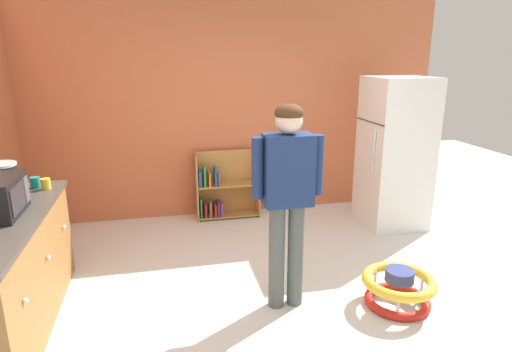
% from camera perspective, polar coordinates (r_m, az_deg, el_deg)
% --- Properties ---
extents(ground_plane, '(12.00, 12.00, 0.00)m').
position_cam_1_polar(ground_plane, '(3.83, 4.82, -16.28)').
color(ground_plane, silver).
rests_on(ground_plane, ground).
extents(back_wall, '(5.20, 0.06, 2.70)m').
position_cam_1_polar(back_wall, '(5.55, -2.11, 8.75)').
color(back_wall, '#C36741').
rests_on(back_wall, ground).
extents(kitchen_counter, '(0.65, 1.86, 0.90)m').
position_cam_1_polar(kitchen_counter, '(3.78, -30.22, -11.17)').
color(kitchen_counter, olive).
rests_on(kitchen_counter, ground).
extents(refrigerator, '(0.73, 0.68, 1.78)m').
position_cam_1_polar(refrigerator, '(5.39, 17.81, 2.83)').
color(refrigerator, white).
rests_on(refrigerator, ground).
extents(bookshelf, '(0.80, 0.28, 0.85)m').
position_cam_1_polar(bookshelf, '(5.54, -4.37, -1.71)').
color(bookshelf, '#B67E3F').
rests_on(bookshelf, ground).
extents(standing_person, '(0.57, 0.22, 1.68)m').
position_cam_1_polar(standing_person, '(3.38, 4.16, -1.70)').
color(standing_person, '#4F5855').
rests_on(standing_person, ground).
extents(baby_walker, '(0.60, 0.60, 0.32)m').
position_cam_1_polar(baby_walker, '(3.90, 18.22, -13.78)').
color(baby_walker, red).
rests_on(baby_walker, ground).
extents(crock_pot, '(0.27, 0.27, 0.30)m').
position_cam_1_polar(crock_pot, '(4.11, -30.59, -0.42)').
color(crock_pot, black).
rests_on(crock_pot, kitchen_counter).
extents(yellow_cup, '(0.08, 0.08, 0.09)m').
position_cam_1_polar(yellow_cup, '(4.16, -25.94, -0.93)').
color(yellow_cup, yellow).
rests_on(yellow_cup, kitchen_counter).
extents(teal_cup, '(0.08, 0.08, 0.09)m').
position_cam_1_polar(teal_cup, '(4.24, -27.07, -0.76)').
color(teal_cup, teal).
rests_on(teal_cup, kitchen_counter).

